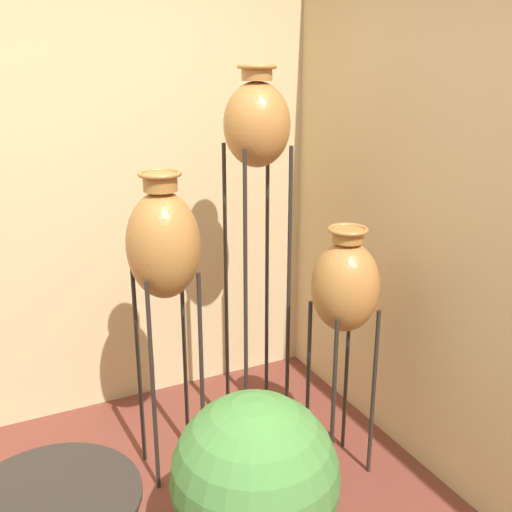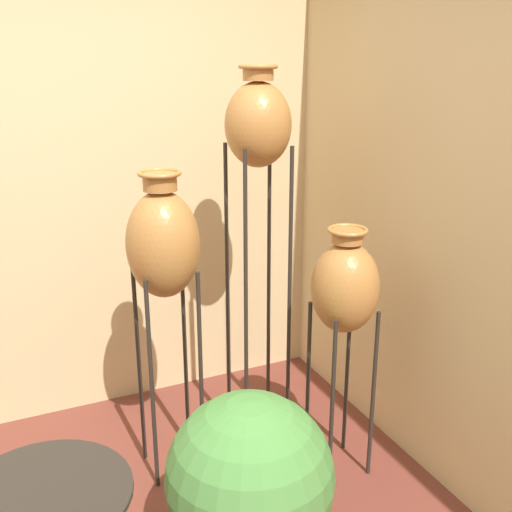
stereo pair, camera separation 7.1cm
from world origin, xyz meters
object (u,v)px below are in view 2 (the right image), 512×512
vase_stand_tall (258,134)px  potted_plant (250,483)px  vase_stand_short (345,289)px  vase_stand_medium (163,246)px

vase_stand_tall → potted_plant: vase_stand_tall is taller
vase_stand_short → potted_plant: (-0.65, -0.39, -0.56)m
vase_stand_medium → potted_plant: vase_stand_medium is taller
vase_stand_medium → potted_plant: size_ratio=1.98×
vase_stand_tall → vase_stand_short: bearing=-62.8°
vase_stand_tall → vase_stand_short: size_ratio=1.55×
vase_stand_tall → vase_stand_medium: vase_stand_tall is taller
vase_stand_tall → vase_stand_short: vase_stand_tall is taller
vase_stand_medium → potted_plant: bearing=-83.0°
vase_stand_medium → vase_stand_short: bearing=-25.2°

